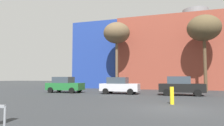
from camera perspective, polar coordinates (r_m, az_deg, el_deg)
The scene contains 8 objects.
ground_plane at distance 11.30m, azimuth 16.76°, elevation -12.20°, with size 200.00×200.00×0.00m, color #2D3033.
building_backdrop at distance 35.48m, azimuth 22.61°, elevation 2.24°, with size 39.04×11.63×12.74m.
parked_car_0 at distance 23.43m, azimuth -13.10°, elevation -5.95°, with size 4.03×1.98×1.75m.
parked_car_1 at distance 20.96m, azimuth 2.07°, elevation -6.34°, with size 3.92×1.92×1.70m.
parked_car_2 at distance 20.22m, azimuth 18.69°, elevation -6.09°, with size 4.08×2.00×1.77m.
bare_tree_0 at distance 28.44m, azimuth 1.31°, elevation 8.21°, with size 3.65×3.65×9.31m.
bare_tree_1 at distance 27.31m, azimuth 24.33°, elevation 8.74°, with size 3.93×3.93×9.23m.
bollard_yellow_0 at distance 13.15m, azimuth 16.44°, elevation -8.74°, with size 0.24×0.24×1.06m, color yellow.
Camera 1 is at (0.16, -11.18, 1.59)m, focal length 32.65 mm.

